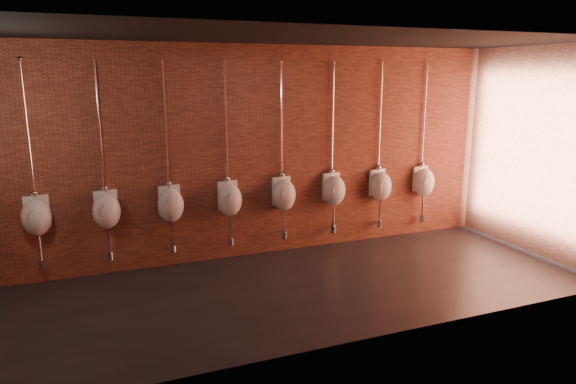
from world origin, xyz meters
The scene contains 10 objects.
ground centered at (0.00, 0.00, 0.00)m, with size 8.50×8.50×0.00m, color black.
room_shell centered at (0.00, 0.00, 2.01)m, with size 8.54×3.04×3.22m.
urinal_1 centered at (-2.90, 1.37, 0.96)m, with size 0.42×0.38×2.72m.
urinal_2 centered at (-2.03, 1.37, 0.96)m, with size 0.42×0.38×2.72m.
urinal_3 centered at (-1.17, 1.37, 0.96)m, with size 0.42×0.38×2.72m.
urinal_4 centered at (-0.30, 1.37, 0.96)m, with size 0.42×0.38×2.72m.
urinal_5 centered at (0.57, 1.37, 0.96)m, with size 0.42×0.38×2.72m.
urinal_6 centered at (1.43, 1.37, 0.96)m, with size 0.42×0.38×2.72m.
urinal_7 centered at (2.30, 1.37, 0.96)m, with size 0.42×0.38×2.72m.
urinal_8 centered at (3.17, 1.37, 0.96)m, with size 0.42×0.38×2.72m.
Camera 1 is at (-2.22, -5.84, 2.76)m, focal length 32.00 mm.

